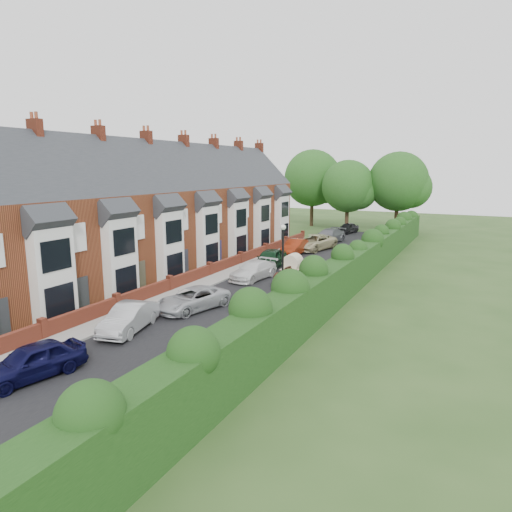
# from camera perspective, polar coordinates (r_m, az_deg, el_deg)

# --- Properties ---
(ground) EXTENTS (140.00, 140.00, 0.00)m
(ground) POSITION_cam_1_polar(r_m,az_deg,el_deg) (24.73, -7.83, -8.61)
(ground) COLOR #2D4C1E
(ground) RESTS_ON ground
(road) EXTENTS (6.00, 58.00, 0.02)m
(road) POSITION_cam_1_polar(r_m,az_deg,el_deg) (34.15, 1.98, -2.99)
(road) COLOR black
(road) RESTS_ON ground
(pavement_hedge_side) EXTENTS (2.20, 58.00, 0.12)m
(pavement_hedge_side) POSITION_cam_1_polar(r_m,az_deg,el_deg) (32.68, 8.53, -3.66)
(pavement_hedge_side) COLOR #98968F
(pavement_hedge_side) RESTS_ON ground
(pavement_house_side) EXTENTS (1.70, 58.00, 0.12)m
(pavement_house_side) POSITION_cam_1_polar(r_m,az_deg,el_deg) (35.87, -3.61, -2.24)
(pavement_house_side) COLOR #98968F
(pavement_house_side) RESTS_ON ground
(kerb_hedge_side) EXTENTS (0.18, 58.00, 0.13)m
(kerb_hedge_side) POSITION_cam_1_polar(r_m,az_deg,el_deg) (33.01, 6.80, -3.46)
(kerb_hedge_side) COLOR #9C9C97
(kerb_hedge_side) RESTS_ON ground
(kerb_house_side) EXTENTS (0.18, 58.00, 0.13)m
(kerb_house_side) POSITION_cam_1_polar(r_m,az_deg,el_deg) (35.48, -2.50, -2.37)
(kerb_house_side) COLOR #9C9C97
(kerb_house_side) RESTS_ON ground
(hedge) EXTENTS (2.10, 58.00, 2.85)m
(hedge) POSITION_cam_1_polar(r_m,az_deg,el_deg) (31.83, 11.69, -1.31)
(hedge) COLOR #163912
(hedge) RESTS_ON ground
(terrace_row) EXTENTS (9.05, 40.50, 11.50)m
(terrace_row) POSITION_cam_1_polar(r_m,az_deg,el_deg) (38.05, -13.01, 5.00)
(terrace_row) COLOR brown
(terrace_row) RESTS_ON ground
(garden_wall_row) EXTENTS (0.35, 40.35, 1.10)m
(garden_wall_row) POSITION_cam_1_polar(r_m,az_deg,el_deg) (35.46, -5.83, -1.77)
(garden_wall_row) COLOR maroon
(garden_wall_row) RESTS_ON ground
(lamppost) EXTENTS (0.32, 0.32, 5.16)m
(lamppost) POSITION_cam_1_polar(r_m,az_deg,el_deg) (25.64, 3.37, -0.17)
(lamppost) COLOR black
(lamppost) RESTS_ON ground
(tree_far_left) EXTENTS (7.14, 6.80, 9.29)m
(tree_far_left) POSITION_cam_1_polar(r_m,az_deg,el_deg) (61.36, 11.75, 8.37)
(tree_far_left) COLOR #332316
(tree_far_left) RESTS_ON ground
(tree_far_right) EXTENTS (7.98, 7.60, 10.31)m
(tree_far_right) POSITION_cam_1_polar(r_m,az_deg,el_deg) (62.01, 17.72, 8.67)
(tree_far_right) COLOR #332316
(tree_far_right) RESTS_ON ground
(tree_far_back) EXTENTS (8.40, 8.00, 10.82)m
(tree_far_back) POSITION_cam_1_polar(r_m,az_deg,el_deg) (65.96, 7.43, 9.46)
(tree_far_back) COLOR #332316
(tree_far_back) RESTS_ON ground
(car_navy) EXTENTS (2.59, 4.44, 1.42)m
(car_navy) POSITION_cam_1_polar(r_m,az_deg,el_deg) (20.53, -26.23, -11.74)
(car_navy) COLOR black
(car_navy) RESTS_ON ground
(car_silver_a) EXTENTS (2.47, 4.48, 1.40)m
(car_silver_a) POSITION_cam_1_polar(r_m,az_deg,el_deg) (24.40, -15.61, -7.46)
(car_silver_a) COLOR #ABACB0
(car_silver_a) RESTS_ON ground
(car_silver_b) EXTENTS (3.30, 5.10, 1.31)m
(car_silver_b) POSITION_cam_1_polar(r_m,az_deg,el_deg) (27.19, -7.92, -5.35)
(car_silver_b) COLOR #B5B7BD
(car_silver_b) RESTS_ON ground
(car_white) EXTENTS (2.42, 4.82, 1.34)m
(car_white) POSITION_cam_1_polar(r_m,az_deg,el_deg) (34.21, -0.33, -1.82)
(car_white) COLOR white
(car_white) RESTS_ON ground
(car_green) EXTENTS (2.39, 4.88, 1.60)m
(car_green) POSITION_cam_1_polar(r_m,az_deg,el_deg) (37.91, 1.76, -0.36)
(car_green) COLOR black
(car_green) RESTS_ON ground
(car_red) EXTENTS (1.62, 4.46, 1.46)m
(car_red) POSITION_cam_1_polar(r_m,az_deg,el_deg) (44.19, 4.92, 1.14)
(car_red) COLOR maroon
(car_red) RESTS_ON ground
(car_beige) EXTENTS (3.82, 6.11, 1.57)m
(car_beige) POSITION_cam_1_polar(r_m,az_deg,el_deg) (46.80, 7.26, 1.71)
(car_beige) COLOR #BEB589
(car_beige) RESTS_ON ground
(car_grey) EXTENTS (2.93, 5.57, 1.54)m
(car_grey) POSITION_cam_1_polar(r_m,az_deg,el_deg) (51.51, 9.07, 2.49)
(car_grey) COLOR slate
(car_grey) RESTS_ON ground
(car_black) EXTENTS (2.39, 4.18, 1.34)m
(car_black) POSITION_cam_1_polar(r_m,az_deg,el_deg) (59.60, 11.36, 3.45)
(car_black) COLOR black
(car_black) RESTS_ON ground
(horse) EXTENTS (1.09, 1.88, 1.50)m
(horse) POSITION_cam_1_polar(r_m,az_deg,el_deg) (31.72, 3.28, -2.72)
(horse) COLOR #572E20
(horse) RESTS_ON ground
(horse_cart) EXTENTS (1.33, 2.93, 2.11)m
(horse_cart) POSITION_cam_1_polar(r_m,az_deg,el_deg) (33.33, 4.61, -1.25)
(horse_cart) COLOR black
(horse_cart) RESTS_ON ground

